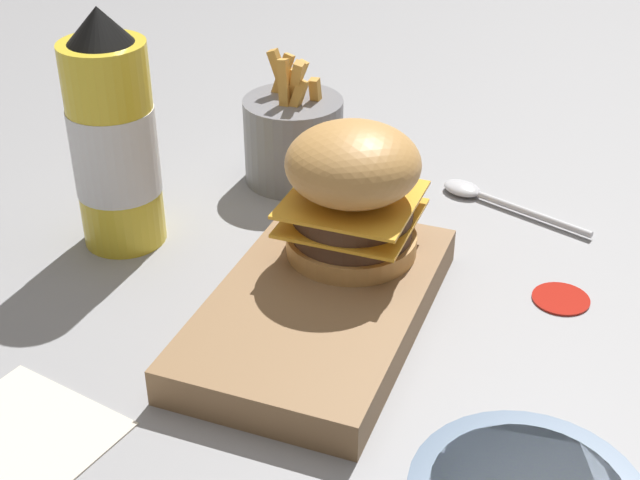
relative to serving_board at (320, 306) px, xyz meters
The scene contains 8 objects.
ground_plane 0.04m from the serving_board, 85.14° to the right, with size 6.00×6.00×0.00m, color gray.
serving_board is the anchor object (origin of this frame).
burger 0.10m from the serving_board, behind, with size 0.12×0.12×0.12m.
ketchup_bottle 0.25m from the serving_board, 104.98° to the right, with size 0.08×0.08×0.23m.
fries_basket 0.27m from the serving_board, 152.97° to the right, with size 0.11×0.11×0.14m.
spoon 0.28m from the serving_board, 162.37° to the left, with size 0.08×0.17×0.01m.
ketchup_puddle 0.22m from the serving_board, 119.62° to the left, with size 0.05×0.05×0.00m.
parchment_square 0.27m from the serving_board, 35.46° to the right, with size 0.15×0.15×0.00m.
Camera 1 is at (0.57, 0.26, 0.46)m, focal length 50.00 mm.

